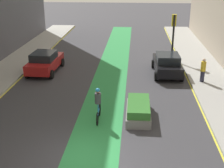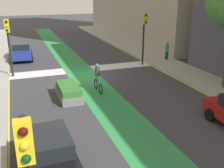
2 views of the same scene
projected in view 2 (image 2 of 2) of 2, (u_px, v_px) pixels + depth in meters
name	position (u px, v px, depth m)	size (l,w,h in m)	color
ground_plane	(90.00, 76.00, 21.02)	(120.00, 120.00, 0.00)	#38383D
bike_lane_paint	(84.00, 76.00, 20.88)	(2.40, 60.00, 0.01)	#2D8C47
crosswalk_band	(84.00, 69.00, 22.80)	(12.00, 1.80, 0.01)	silver
sidewalk_left	(173.00, 66.00, 23.41)	(3.00, 60.00, 0.15)	#9E9E99
curb_stripe_left	(158.00, 69.00, 22.95)	(0.16, 60.00, 0.01)	yellow
curb_stripe_right	(8.00, 84.00, 19.09)	(0.16, 60.00, 0.01)	yellow
traffic_signal_near_right	(8.00, 37.00, 19.81)	(0.35, 0.52, 4.38)	black
traffic_signal_near_left	(144.00, 29.00, 23.14)	(0.35, 0.52, 4.56)	black
car_black_right_far	(48.00, 156.00, 9.41)	(2.10, 4.24, 1.57)	black
car_blue_right_near	(21.00, 51.00, 25.94)	(2.16, 4.27, 1.57)	navy
cyclist_in_lane	(98.00, 77.00, 17.57)	(0.32, 1.73, 1.86)	black
pedestrian_sidewalk_left_a	(167.00, 51.00, 25.26)	(0.34, 0.34, 1.66)	#262638
median_planter	(69.00, 92.00, 16.55)	(1.27, 2.80, 0.85)	slate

